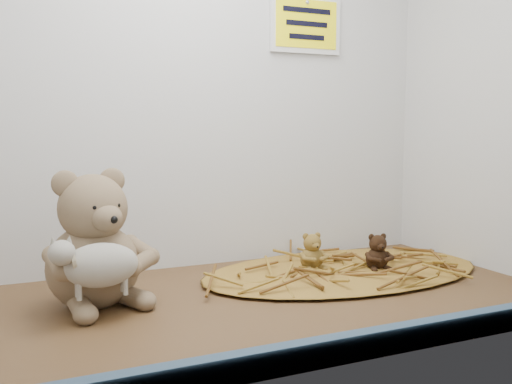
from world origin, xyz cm
name	(u,v)px	position (x,y,z in cm)	size (l,w,h in cm)	color
alcove_shell	(215,50)	(0.00, 9.00, 45.00)	(120.40, 60.20, 90.40)	#452917
front_rail	(317,353)	(0.00, -28.80, 1.80)	(119.28, 2.20, 3.60)	#394E6D
straw_bed	(344,270)	(29.48, 10.41, 0.62)	(63.80, 37.05, 1.23)	olive
main_teddy	(92,238)	(-22.70, 9.52, 11.96)	(19.29, 20.36, 23.92)	#897754
toy_lamb	(101,265)	(-22.70, 0.95, 9.04)	(15.59, 9.51, 10.07)	#B5B0A2
mini_teddy_tan	(312,249)	(23.13, 13.32, 5.13)	(6.28, 6.63, 7.79)	olive
mini_teddy_brown	(377,250)	(35.83, 7.50, 5.05)	(6.15, 6.49, 7.63)	black
wall_sign	(306,24)	(30.00, 29.40, 55.00)	(16.00, 1.20, 11.00)	#FFF00D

